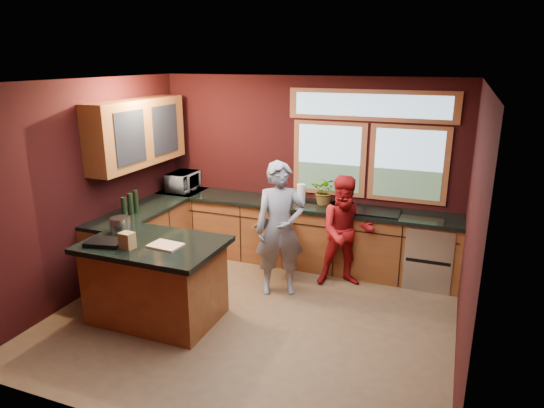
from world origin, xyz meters
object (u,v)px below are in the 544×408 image
Objects in this scene: island at (156,280)px; cutting_board at (166,245)px; stock_pot at (121,225)px; person_red at (346,232)px; person_grey at (280,229)px.

island is 4.43× the size of cutting_board.
stock_pot is (-0.55, 0.15, 0.56)m from island.
cutting_board is at bearing -14.93° from stock_pot.
cutting_board is at bearing -154.52° from person_red.
island is at bearing -15.26° from stock_pot.
person_grey is at bearing 46.11° from island.
island is at bearing -158.68° from person_red.
stock_pot is (-2.38, -1.52, 0.29)m from person_red.
cutting_board is (0.20, -0.05, 0.48)m from island.
island is 0.80m from stock_pot.
stock_pot is at bearing -173.43° from person_grey.
person_red is at bearing 46.53° from cutting_board.
cutting_board is 0.78m from stock_pot.
person_grey is 7.20× the size of stock_pot.
person_grey reaches higher than person_red.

